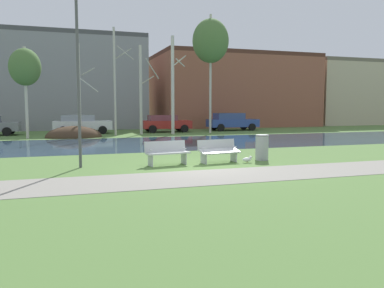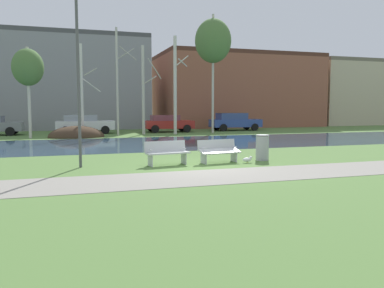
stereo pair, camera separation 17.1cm
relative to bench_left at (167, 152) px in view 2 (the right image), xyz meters
The scene contains 21 objects.
ground_plane 9.12m from the bench_left, 83.54° to the left, with size 120.00×120.00×0.00m, color #517538.
paved_path_strip 2.98m from the bench_left, 69.62° to the right, with size 60.00×2.50×0.01m, color gray.
river_band 8.53m from the bench_left, 83.10° to the left, with size 80.00×8.82×0.01m, color #2D475B.
soil_mound 14.69m from the bench_left, 101.47° to the left, with size 3.80×2.60×1.58m, color #423021.
bench_left is the anchor object (origin of this frame).
bench_right 2.02m from the bench_left, ahead, with size 1.66×0.77×0.87m.
trash_bin 3.91m from the bench_left, ahead, with size 0.54×0.54×1.01m.
seagull 3.08m from the bench_left, ahead, with size 0.44×0.16×0.26m.
streetlamp 4.64m from the bench_left, behind, with size 0.32×0.32×6.05m.
birch_far_left 16.14m from the bench_left, 112.16° to the left, with size 2.03×2.03×6.04m.
birch_left 14.98m from the bench_left, 99.54° to the left, with size 1.37×2.33×6.42m.
birch_center_left 15.68m from the bench_left, 89.66° to the left, with size 1.51×2.65×7.81m.
birch_center 16.29m from the bench_left, 82.43° to the left, with size 1.50×2.40×6.71m.
birch_center_right 16.40m from the bench_left, 73.81° to the left, with size 1.18×1.99×7.46m.
birch_right 18.50m from the bench_left, 63.97° to the left, with size 2.85×2.85×9.28m.
parked_sedan_second_white 18.08m from the bench_left, 97.10° to the left, with size 4.46×2.05×1.47m.
parked_hatch_third_red 18.44m from the bench_left, 75.96° to the left, with size 4.08×2.19×1.42m.
parked_wagon_fourth_blue 21.06m from the bench_left, 59.71° to the left, with size 4.48×2.15×1.55m.
building_grey_warehouse 27.05m from the bench_left, 99.47° to the left, with size 17.05×7.60×8.89m.
building_brick_low 29.70m from the bench_left, 61.33° to the left, with size 16.75×9.40×7.65m.
building_beige_block 41.28m from the bench_left, 39.80° to the left, with size 16.71×8.96×7.46m.
Camera 2 is at (-4.38, -12.79, 2.13)m, focal length 36.52 mm.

